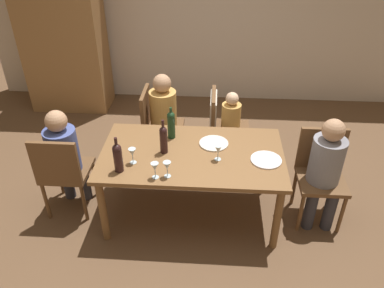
{
  "coord_description": "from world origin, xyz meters",
  "views": [
    {
      "loc": [
        0.19,
        -2.89,
        2.75
      ],
      "look_at": [
        0.0,
        0.0,
        0.83
      ],
      "focal_mm": 35.72,
      "sensor_mm": 36.0,
      "label": 1
    }
  ],
  "objects_px": {
    "person_child_small": "(233,123)",
    "chair_right_end": "(321,169)",
    "dining_table": "(192,160)",
    "chair_left_end": "(63,170)",
    "wine_glass_near_left": "(167,166)",
    "wine_glass_far": "(218,150)",
    "wine_glass_centre": "(155,167)",
    "wine_bottle_tall_green": "(118,157)",
    "person_man_guest": "(166,114)",
    "chair_far_right": "(220,120)",
    "chair_far_left": "(156,122)",
    "dinner_plate_host": "(266,160)",
    "wine_bottle_short_olive": "(171,124)",
    "person_woman_host": "(65,153)",
    "dinner_plate_guest_left": "(214,143)",
    "person_man_bearded": "(326,166)",
    "handbag": "(258,156)",
    "armoire_cabinet": "(63,34)",
    "wine_bottle_dark_red": "(164,139)",
    "wine_glass_near_right": "(132,153)"
  },
  "relations": [
    {
      "from": "person_child_small",
      "to": "chair_right_end",
      "type": "bearing_deg",
      "value": 46.59
    },
    {
      "from": "dining_table",
      "to": "chair_left_end",
      "type": "relative_size",
      "value": 1.84
    },
    {
      "from": "wine_glass_near_left",
      "to": "wine_glass_far",
      "type": "height_order",
      "value": "same"
    },
    {
      "from": "wine_glass_centre",
      "to": "wine_glass_near_left",
      "type": "bearing_deg",
      "value": 12.37
    },
    {
      "from": "dining_table",
      "to": "wine_bottle_tall_green",
      "type": "xyz_separation_m",
      "value": [
        -0.61,
        -0.31,
        0.23
      ]
    },
    {
      "from": "wine_bottle_tall_green",
      "to": "wine_glass_near_left",
      "type": "height_order",
      "value": "wine_bottle_tall_green"
    },
    {
      "from": "person_man_guest",
      "to": "chair_far_right",
      "type": "bearing_deg",
      "value": 90.0
    },
    {
      "from": "chair_far_left",
      "to": "person_man_guest",
      "type": "distance_m",
      "value": 0.16
    },
    {
      "from": "dinner_plate_host",
      "to": "dining_table",
      "type": "bearing_deg",
      "value": 173.71
    },
    {
      "from": "chair_far_left",
      "to": "wine_glass_far",
      "type": "height_order",
      "value": "chair_far_left"
    },
    {
      "from": "wine_bottle_short_olive",
      "to": "dinner_plate_host",
      "type": "distance_m",
      "value": 0.96
    },
    {
      "from": "dinner_plate_host",
      "to": "person_child_small",
      "type": "bearing_deg",
      "value": 105.86
    },
    {
      "from": "person_woman_host",
      "to": "dinner_plate_guest_left",
      "type": "height_order",
      "value": "person_woman_host"
    },
    {
      "from": "chair_far_right",
      "to": "dinner_plate_guest_left",
      "type": "distance_m",
      "value": 0.72
    },
    {
      "from": "person_man_bearded",
      "to": "dinner_plate_host",
      "type": "bearing_deg",
      "value": 4.98
    },
    {
      "from": "wine_glass_far",
      "to": "dinner_plate_guest_left",
      "type": "distance_m",
      "value": 0.27
    },
    {
      "from": "wine_glass_centre",
      "to": "handbag",
      "type": "height_order",
      "value": "wine_glass_centre"
    },
    {
      "from": "wine_glass_centre",
      "to": "armoire_cabinet",
      "type": "bearing_deg",
      "value": 122.45
    },
    {
      "from": "dining_table",
      "to": "wine_glass_near_left",
      "type": "relative_size",
      "value": 11.39
    },
    {
      "from": "person_man_guest",
      "to": "wine_bottle_dark_red",
      "type": "height_order",
      "value": "person_man_guest"
    },
    {
      "from": "chair_far_left",
      "to": "wine_glass_centre",
      "type": "height_order",
      "value": "chair_far_left"
    },
    {
      "from": "wine_glass_near_left",
      "to": "armoire_cabinet",
      "type": "bearing_deg",
      "value": 124.21
    },
    {
      "from": "armoire_cabinet",
      "to": "chair_left_end",
      "type": "bearing_deg",
      "value": -72.78
    },
    {
      "from": "chair_far_left",
      "to": "dinner_plate_host",
      "type": "relative_size",
      "value": 3.29
    },
    {
      "from": "chair_far_right",
      "to": "wine_glass_near_right",
      "type": "distance_m",
      "value": 1.32
    },
    {
      "from": "armoire_cabinet",
      "to": "person_child_small",
      "type": "xyz_separation_m",
      "value": [
        2.35,
        -1.37,
        -0.54
      ]
    },
    {
      "from": "armoire_cabinet",
      "to": "wine_bottle_tall_green",
      "type": "height_order",
      "value": "armoire_cabinet"
    },
    {
      "from": "wine_bottle_short_olive",
      "to": "armoire_cabinet",
      "type": "bearing_deg",
      "value": 131.19
    },
    {
      "from": "person_child_small",
      "to": "armoire_cabinet",
      "type": "bearing_deg",
      "value": -120.2
    },
    {
      "from": "chair_right_end",
      "to": "wine_glass_near_left",
      "type": "distance_m",
      "value": 1.51
    },
    {
      "from": "person_woman_host",
      "to": "person_child_small",
      "type": "height_order",
      "value": "person_woman_host"
    },
    {
      "from": "chair_left_end",
      "to": "chair_far_right",
      "type": "height_order",
      "value": "same"
    },
    {
      "from": "person_man_bearded",
      "to": "dinner_plate_host",
      "type": "distance_m",
      "value": 0.56
    },
    {
      "from": "person_man_bearded",
      "to": "wine_glass_centre",
      "type": "distance_m",
      "value": 1.56
    },
    {
      "from": "dining_table",
      "to": "wine_glass_far",
      "type": "relative_size",
      "value": 11.39
    },
    {
      "from": "dinner_plate_host",
      "to": "dinner_plate_guest_left",
      "type": "relative_size",
      "value": 1.0
    },
    {
      "from": "wine_bottle_short_olive",
      "to": "chair_right_end",
      "type": "bearing_deg",
      "value": -6.75
    },
    {
      "from": "handbag",
      "to": "chair_far_left",
      "type": "bearing_deg",
      "value": 180.0
    },
    {
      "from": "person_man_bearded",
      "to": "dinner_plate_host",
      "type": "relative_size",
      "value": 4.02
    },
    {
      "from": "person_child_small",
      "to": "dinner_plate_host",
      "type": "relative_size",
      "value": 3.35
    },
    {
      "from": "wine_glass_far",
      "to": "wine_glass_near_left",
      "type": "bearing_deg",
      "value": -147.19
    },
    {
      "from": "dinner_plate_host",
      "to": "chair_left_end",
      "type": "bearing_deg",
      "value": -179.61
    },
    {
      "from": "dining_table",
      "to": "dinner_plate_host",
      "type": "relative_size",
      "value": 6.07
    },
    {
      "from": "chair_left_end",
      "to": "wine_glass_centre",
      "type": "bearing_deg",
      "value": -17.28
    },
    {
      "from": "chair_far_right",
      "to": "person_child_small",
      "type": "distance_m",
      "value": 0.15
    },
    {
      "from": "person_man_guest",
      "to": "wine_bottle_tall_green",
      "type": "relative_size",
      "value": 3.34
    },
    {
      "from": "chair_far_right",
      "to": "wine_glass_far",
      "type": "height_order",
      "value": "chair_far_right"
    },
    {
      "from": "handbag",
      "to": "dinner_plate_guest_left",
      "type": "bearing_deg",
      "value": -127.29
    },
    {
      "from": "person_man_guest",
      "to": "person_child_small",
      "type": "xyz_separation_m",
      "value": [
        0.76,
        0.0,
        -0.09
      ]
    },
    {
      "from": "wine_glass_far",
      "to": "wine_bottle_short_olive",
      "type": "bearing_deg",
      "value": 143.05
    }
  ]
}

